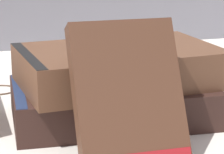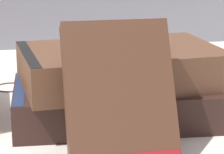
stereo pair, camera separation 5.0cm
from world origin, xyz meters
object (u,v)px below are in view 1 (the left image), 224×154
(book_leaning_front, at_px, (128,98))
(reading_glasses, at_px, (20,87))
(book_flat_top, at_px, (115,66))
(pocket_watch, at_px, (145,43))
(book_flat_bottom, at_px, (109,102))

(book_leaning_front, relative_size, reading_glasses, 1.28)
(book_leaning_front, bearing_deg, book_flat_top, 80.68)
(pocket_watch, bearing_deg, book_leaning_front, -115.71)
(book_flat_bottom, xyz_separation_m, reading_glasses, (-0.09, 0.16, -0.02))
(pocket_watch, bearing_deg, book_flat_top, -174.46)
(reading_glasses, bearing_deg, book_leaning_front, -75.51)
(book_leaning_front, bearing_deg, book_flat_bottom, 83.93)
(pocket_watch, distance_m, reading_glasses, 0.22)
(book_flat_bottom, height_order, reading_glasses, book_flat_bottom)
(book_flat_top, height_order, pocket_watch, pocket_watch)
(book_flat_top, height_order, reading_glasses, book_flat_top)
(book_flat_bottom, height_order, book_flat_top, book_flat_top)
(pocket_watch, xyz_separation_m, reading_glasses, (-0.14, 0.15, -0.09))
(reading_glasses, bearing_deg, book_flat_top, -59.88)
(book_flat_top, bearing_deg, pocket_watch, 0.22)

